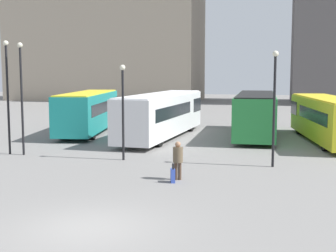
{
  "coord_description": "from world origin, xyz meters",
  "views": [
    {
      "loc": [
        5.2,
        -12.0,
        4.43
      ],
      "look_at": [
        -0.6,
        12.33,
        1.52
      ],
      "focal_mm": 50.0,
      "sensor_mm": 36.0,
      "label": 1
    }
  ],
  "objects_px": {
    "lamp_post_0": "(7,88)",
    "lamp_post_2": "(123,103)",
    "bus_1": "(163,113)",
    "bus_2": "(256,113)",
    "lamp_post_1": "(21,90)",
    "lamp_post_3": "(274,99)",
    "bus_3": "(327,118)",
    "traveler": "(178,157)",
    "bus_0": "(89,111)",
    "suitcase": "(173,175)"
  },
  "relations": [
    {
      "from": "suitcase",
      "to": "lamp_post_3",
      "type": "height_order",
      "value": "lamp_post_3"
    },
    {
      "from": "bus_0",
      "to": "bus_3",
      "type": "height_order",
      "value": "bus_0"
    },
    {
      "from": "traveler",
      "to": "lamp_post_3",
      "type": "bearing_deg",
      "value": -64.17
    },
    {
      "from": "bus_1",
      "to": "lamp_post_2",
      "type": "bearing_deg",
      "value": -175.95
    },
    {
      "from": "lamp_post_2",
      "to": "lamp_post_3",
      "type": "height_order",
      "value": "lamp_post_3"
    },
    {
      "from": "bus_0",
      "to": "traveler",
      "type": "height_order",
      "value": "bus_0"
    },
    {
      "from": "lamp_post_2",
      "to": "lamp_post_3",
      "type": "xyz_separation_m",
      "value": [
        7.36,
        -0.02,
        0.32
      ]
    },
    {
      "from": "suitcase",
      "to": "lamp_post_2",
      "type": "distance_m",
      "value": 6.0
    },
    {
      "from": "bus_3",
      "to": "lamp_post_0",
      "type": "distance_m",
      "value": 19.32
    },
    {
      "from": "bus_1",
      "to": "lamp_post_0",
      "type": "height_order",
      "value": "lamp_post_0"
    },
    {
      "from": "bus_0",
      "to": "suitcase",
      "type": "relative_size",
      "value": 13.15
    },
    {
      "from": "bus_3",
      "to": "lamp_post_1",
      "type": "height_order",
      "value": "lamp_post_1"
    },
    {
      "from": "bus_3",
      "to": "lamp_post_0",
      "type": "xyz_separation_m",
      "value": [
        -17.1,
        -8.75,
        2.01
      ]
    },
    {
      "from": "bus_3",
      "to": "lamp_post_1",
      "type": "distance_m",
      "value": 18.58
    },
    {
      "from": "bus_1",
      "to": "lamp_post_3",
      "type": "height_order",
      "value": "lamp_post_3"
    },
    {
      "from": "bus_0",
      "to": "lamp_post_1",
      "type": "bearing_deg",
      "value": 171.47
    },
    {
      "from": "lamp_post_1",
      "to": "lamp_post_3",
      "type": "height_order",
      "value": "lamp_post_1"
    },
    {
      "from": "bus_2",
      "to": "traveler",
      "type": "xyz_separation_m",
      "value": [
        -2.43,
        -14.18,
        -0.66
      ]
    },
    {
      "from": "bus_1",
      "to": "lamp_post_2",
      "type": "relative_size",
      "value": 2.61
    },
    {
      "from": "bus_3",
      "to": "bus_0",
      "type": "bearing_deg",
      "value": 79.09
    },
    {
      "from": "bus_1",
      "to": "bus_2",
      "type": "height_order",
      "value": "bus_1"
    },
    {
      "from": "traveler",
      "to": "lamp_post_1",
      "type": "xyz_separation_m",
      "value": [
        -9.28,
        3.77,
        2.54
      ]
    },
    {
      "from": "bus_1",
      "to": "bus_2",
      "type": "xyz_separation_m",
      "value": [
        6.09,
        2.16,
        -0.02
      ]
    },
    {
      "from": "bus_2",
      "to": "bus_3",
      "type": "xyz_separation_m",
      "value": [
        4.56,
        -1.65,
        -0.06
      ]
    },
    {
      "from": "bus_3",
      "to": "lamp_post_2",
      "type": "relative_size",
      "value": 2.43
    },
    {
      "from": "traveler",
      "to": "lamp_post_1",
      "type": "bearing_deg",
      "value": 49.97
    },
    {
      "from": "bus_0",
      "to": "bus_3",
      "type": "bearing_deg",
      "value": -101.27
    },
    {
      "from": "bus_2",
      "to": "lamp_post_2",
      "type": "height_order",
      "value": "lamp_post_2"
    },
    {
      "from": "bus_2",
      "to": "lamp_post_3",
      "type": "relative_size",
      "value": 2.06
    },
    {
      "from": "traveler",
      "to": "lamp_post_0",
      "type": "bearing_deg",
      "value": 51.56
    },
    {
      "from": "bus_0",
      "to": "bus_2",
      "type": "relative_size",
      "value": 0.95
    },
    {
      "from": "bus_0",
      "to": "lamp_post_2",
      "type": "relative_size",
      "value": 2.21
    },
    {
      "from": "bus_2",
      "to": "suitcase",
      "type": "distance_m",
      "value": 14.96
    },
    {
      "from": "bus_3",
      "to": "lamp_post_3",
      "type": "distance_m",
      "value": 9.64
    },
    {
      "from": "lamp_post_1",
      "to": "lamp_post_3",
      "type": "relative_size",
      "value": 1.11
    },
    {
      "from": "suitcase",
      "to": "lamp_post_1",
      "type": "xyz_separation_m",
      "value": [
        -9.18,
        4.28,
        3.2
      ]
    },
    {
      "from": "lamp_post_2",
      "to": "lamp_post_3",
      "type": "bearing_deg",
      "value": -0.15
    },
    {
      "from": "bus_2",
      "to": "traveler",
      "type": "distance_m",
      "value": 14.4
    },
    {
      "from": "traveler",
      "to": "lamp_post_1",
      "type": "relative_size",
      "value": 0.27
    },
    {
      "from": "bus_0",
      "to": "suitcase",
      "type": "xyz_separation_m",
      "value": [
        9.35,
        -13.52,
        -1.33
      ]
    },
    {
      "from": "lamp_post_0",
      "to": "lamp_post_2",
      "type": "height_order",
      "value": "lamp_post_0"
    },
    {
      "from": "bus_0",
      "to": "lamp_post_1",
      "type": "height_order",
      "value": "lamp_post_1"
    },
    {
      "from": "bus_1",
      "to": "suitcase",
      "type": "distance_m",
      "value": 13.09
    },
    {
      "from": "bus_2",
      "to": "bus_3",
      "type": "distance_m",
      "value": 4.85
    },
    {
      "from": "lamp_post_3",
      "to": "lamp_post_2",
      "type": "bearing_deg",
      "value": 179.85
    },
    {
      "from": "bus_1",
      "to": "lamp_post_1",
      "type": "height_order",
      "value": "lamp_post_1"
    },
    {
      "from": "lamp_post_1",
      "to": "lamp_post_2",
      "type": "height_order",
      "value": "lamp_post_1"
    },
    {
      "from": "lamp_post_1",
      "to": "lamp_post_2",
      "type": "distance_m",
      "value": 5.72
    },
    {
      "from": "traveler",
      "to": "suitcase",
      "type": "bearing_deg",
      "value": 151.06
    },
    {
      "from": "bus_0",
      "to": "bus_1",
      "type": "height_order",
      "value": "bus_1"
    }
  ]
}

